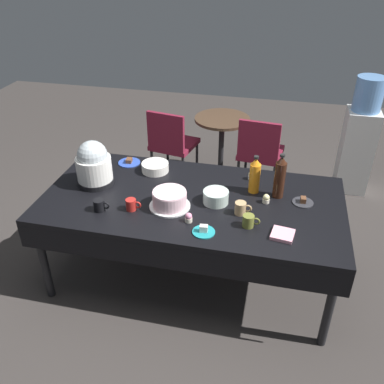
# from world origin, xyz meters

# --- Properties ---
(ground) EXTENTS (9.00, 9.00, 0.00)m
(ground) POSITION_xyz_m (0.00, 0.00, 0.00)
(ground) COLOR #383330
(potluck_table) EXTENTS (2.20, 1.10, 0.75)m
(potluck_table) POSITION_xyz_m (0.00, 0.00, 0.69)
(potluck_table) COLOR black
(potluck_table) RESTS_ON ground
(frosted_layer_cake) EXTENTS (0.29, 0.29, 0.13)m
(frosted_layer_cake) POSITION_xyz_m (-0.13, -0.15, 0.81)
(frosted_layer_cake) COLOR silver
(frosted_layer_cake) RESTS_ON potluck_table
(slow_cooker) EXTENTS (0.28, 0.28, 0.36)m
(slow_cooker) POSITION_xyz_m (-0.77, 0.04, 0.92)
(slow_cooker) COLOR black
(slow_cooker) RESTS_ON potluck_table
(glass_salad_bowl) EXTENTS (0.19, 0.19, 0.09)m
(glass_salad_bowl) POSITION_xyz_m (0.18, -0.02, 0.80)
(glass_salad_bowl) COLOR #B2C6BC
(glass_salad_bowl) RESTS_ON potluck_table
(ceramic_snack_bowl) EXTENTS (0.22, 0.22, 0.07)m
(ceramic_snack_bowl) POSITION_xyz_m (-0.38, 0.33, 0.79)
(ceramic_snack_bowl) COLOR silver
(ceramic_snack_bowl) RESTS_ON potluck_table
(dessert_plate_charcoal) EXTENTS (0.15, 0.15, 0.05)m
(dessert_plate_charcoal) POSITION_xyz_m (0.80, 0.11, 0.76)
(dessert_plate_charcoal) COLOR #2D2D33
(dessert_plate_charcoal) RESTS_ON potluck_table
(dessert_plate_teal) EXTENTS (0.15, 0.15, 0.05)m
(dessert_plate_teal) POSITION_xyz_m (0.17, -0.39, 0.76)
(dessert_plate_teal) COLOR teal
(dessert_plate_teal) RESTS_ON potluck_table
(dessert_plate_cobalt) EXTENTS (0.19, 0.19, 0.04)m
(dessert_plate_cobalt) POSITION_xyz_m (-0.64, 0.42, 0.76)
(dessert_plate_cobalt) COLOR #2D4CB2
(dessert_plate_cobalt) RESTS_ON potluck_table
(cupcake_berry) EXTENTS (0.05, 0.05, 0.07)m
(cupcake_berry) POSITION_xyz_m (0.53, 0.06, 0.78)
(cupcake_berry) COLOR beige
(cupcake_berry) RESTS_ON potluck_table
(cupcake_cocoa) EXTENTS (0.05, 0.05, 0.07)m
(cupcake_cocoa) POSITION_xyz_m (0.40, 0.37, 0.78)
(cupcake_cocoa) COLOR beige
(cupcake_cocoa) RESTS_ON potluck_table
(cupcake_lemon) EXTENTS (0.05, 0.05, 0.07)m
(cupcake_lemon) POSITION_xyz_m (0.04, -0.30, 0.78)
(cupcake_lemon) COLOR beige
(cupcake_lemon) RESTS_ON potluck_table
(soda_bottle_orange_juice) EXTENTS (0.08, 0.08, 0.30)m
(soda_bottle_orange_juice) POSITION_xyz_m (0.43, 0.19, 0.89)
(soda_bottle_orange_juice) COLOR orange
(soda_bottle_orange_juice) RESTS_ON potluck_table
(soda_bottle_cola) EXTENTS (0.08, 0.08, 0.34)m
(soda_bottle_cola) POSITION_xyz_m (0.61, 0.16, 0.91)
(soda_bottle_cola) COLOR #33190F
(soda_bottle_cola) RESTS_ON potluck_table
(coffee_mug_red) EXTENTS (0.11, 0.07, 0.08)m
(coffee_mug_red) POSITION_xyz_m (-0.38, -0.25, 0.79)
(coffee_mug_red) COLOR #B2231E
(coffee_mug_red) RESTS_ON potluck_table
(coffee_mug_olive) EXTENTS (0.12, 0.08, 0.09)m
(coffee_mug_olive) POSITION_xyz_m (0.44, -0.26, 0.79)
(coffee_mug_olive) COLOR olive
(coffee_mug_olive) RESTS_ON potluck_table
(coffee_mug_tan) EXTENTS (0.12, 0.08, 0.09)m
(coffee_mug_tan) POSITION_xyz_m (0.37, -0.12, 0.79)
(coffee_mug_tan) COLOR tan
(coffee_mug_tan) RESTS_ON potluck_table
(coffee_mug_black) EXTENTS (0.12, 0.08, 0.08)m
(coffee_mug_black) POSITION_xyz_m (-0.59, -0.30, 0.79)
(coffee_mug_black) COLOR black
(coffee_mug_black) RESTS_ON potluck_table
(paper_napkin_stack) EXTENTS (0.16, 0.16, 0.02)m
(paper_napkin_stack) POSITION_xyz_m (0.67, -0.32, 0.76)
(paper_napkin_stack) COLOR pink
(paper_napkin_stack) RESTS_ON potluck_table
(maroon_chair_left) EXTENTS (0.52, 0.52, 0.85)m
(maroon_chair_left) POSITION_xyz_m (-0.56, 1.46, 0.49)
(maroon_chair_left) COLOR maroon
(maroon_chair_left) RESTS_ON ground
(maroon_chair_right) EXTENTS (0.49, 0.49, 0.85)m
(maroon_chair_right) POSITION_xyz_m (0.39, 1.46, 0.49)
(maroon_chair_right) COLOR maroon
(maroon_chair_right) RESTS_ON ground
(round_cafe_table) EXTENTS (0.60, 0.60, 0.72)m
(round_cafe_table) POSITION_xyz_m (-0.05, 1.68, 0.50)
(round_cafe_table) COLOR #473323
(round_cafe_table) RESTS_ON ground
(water_cooler) EXTENTS (0.32, 0.32, 1.24)m
(water_cooler) POSITION_xyz_m (1.38, 1.74, 0.59)
(water_cooler) COLOR silver
(water_cooler) RESTS_ON ground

